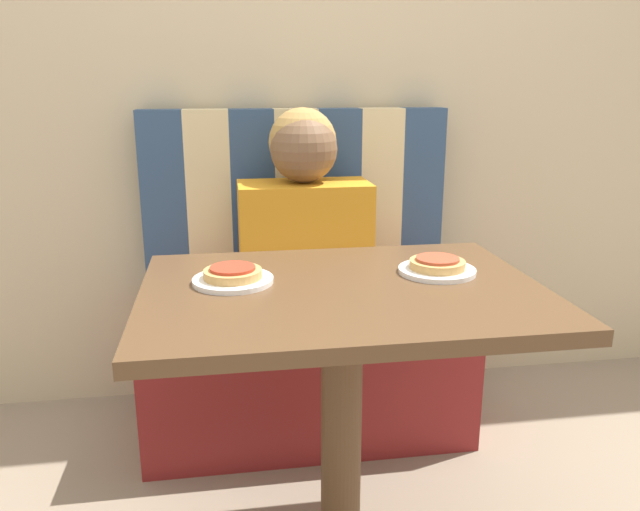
# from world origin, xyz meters

# --- Properties ---
(wall_back) EXTENTS (7.00, 0.05, 2.60)m
(wall_back) POSITION_xyz_m (0.00, 1.00, 1.30)
(wall_back) COLOR #C6B28E
(wall_back) RESTS_ON ground_plane
(booth_seat) EXTENTS (1.09, 0.55, 0.44)m
(booth_seat) POSITION_xyz_m (0.00, 0.67, 0.22)
(booth_seat) COLOR maroon
(booth_seat) RESTS_ON ground_plane
(booth_backrest) EXTENTS (1.09, 0.09, 0.66)m
(booth_backrest) POSITION_xyz_m (-0.00, 0.90, 0.77)
(booth_backrest) COLOR navy
(booth_backrest) RESTS_ON booth_seat
(dining_table) EXTENTS (0.92, 0.67, 0.74)m
(dining_table) POSITION_xyz_m (0.00, 0.00, 0.63)
(dining_table) COLOR brown
(dining_table) RESTS_ON ground_plane
(person) EXTENTS (0.43, 0.25, 0.67)m
(person) POSITION_xyz_m (0.00, 0.68, 0.77)
(person) COLOR orange
(person) RESTS_ON booth_seat
(plate_left) EXTENTS (0.19, 0.19, 0.01)m
(plate_left) POSITION_xyz_m (-0.25, 0.07, 0.74)
(plate_left) COLOR white
(plate_left) RESTS_ON dining_table
(plate_right) EXTENTS (0.19, 0.19, 0.01)m
(plate_right) POSITION_xyz_m (0.25, 0.07, 0.74)
(plate_right) COLOR white
(plate_right) RESTS_ON dining_table
(pizza_left) EXTENTS (0.14, 0.14, 0.03)m
(pizza_left) POSITION_xyz_m (-0.25, 0.07, 0.76)
(pizza_left) COLOR tan
(pizza_left) RESTS_ON plate_left
(pizza_right) EXTENTS (0.14, 0.14, 0.03)m
(pizza_right) POSITION_xyz_m (0.25, 0.07, 0.76)
(pizza_right) COLOR tan
(pizza_right) RESTS_ON plate_right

